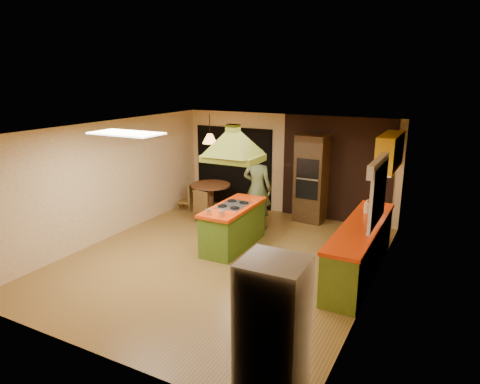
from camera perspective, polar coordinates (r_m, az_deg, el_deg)
The scene contains 21 objects.
ground at distance 8.31m, azimuth -2.37°, elevation -8.91°, with size 6.50×6.50×0.00m, color olive.
room_walls at distance 7.88m, azimuth -2.47°, elevation -0.58°, with size 5.50×6.50×6.50m.
ceiling_plane at distance 7.63m, azimuth -2.58°, elevation 8.48°, with size 6.50×6.50×0.00m, color silver.
brick_panel at distance 10.33m, azimuth 12.68°, elevation 2.90°, with size 2.64×0.03×2.50m, color #381E14.
nook_opening at distance 11.37m, azimuth -0.87°, elevation 3.37°, with size 2.20×0.03×2.10m, color black.
right_counter at distance 7.85m, azimuth 15.72°, elevation -7.32°, with size 0.62×3.05×0.92m.
upper_cabinets at distance 8.95m, azimuth 19.37°, elevation 5.10°, with size 0.34×1.40×0.70m, color yellow.
window_right at distance 7.22m, azimuth 18.03°, elevation 1.47°, with size 0.12×1.35×1.06m.
fluor_panel at distance 7.32m, azimuth -14.94°, elevation 7.57°, with size 1.20×0.60×0.03m, color white.
kitchen_island at distance 8.71m, azimuth -0.89°, elevation -4.54°, with size 0.73×1.76×0.90m.
range_hood at distance 8.28m, azimuth -0.94°, elevation 7.27°, with size 1.09×0.79×0.80m.
man at distance 9.63m, azimuth 2.32°, elevation 0.45°, with size 0.68×0.45×1.87m, color #46512B.
refrigerator at distance 4.72m, azimuth 4.39°, elevation -18.08°, with size 0.67×0.63×1.63m, color white.
wall_oven at distance 10.25m, azimuth 9.48°, elevation 1.76°, with size 0.71×0.63×2.08m.
dining_table at distance 10.89m, azimuth -3.91°, elevation -0.08°, with size 0.99×0.99×0.74m.
chair_left at distance 11.22m, azimuth -7.22°, elevation -0.60°, with size 0.38×0.38×0.70m, color brown, non-canonical shape.
chair_near at distance 10.27m, azimuth -4.60°, elevation -1.79°, with size 0.43×0.43×0.79m, color brown, non-canonical shape.
pendant_lamp at distance 10.61m, azimuth -4.05°, elevation 7.12°, with size 0.36×0.36×0.24m, color #FF9E3F.
canister_large at distance 8.30m, azimuth 16.67°, elevation -2.03°, with size 0.14×0.14×0.20m, color #FFF4CD.
canister_medium at distance 8.46m, azimuth 16.89°, elevation -1.75°, with size 0.14×0.14×0.20m, color beige.
canister_small at distance 8.50m, azimuth 16.93°, elevation -1.83°, with size 0.12×0.12×0.15m, color #F6E6C6.
Camera 1 is at (3.81, -6.55, 3.41)m, focal length 32.00 mm.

